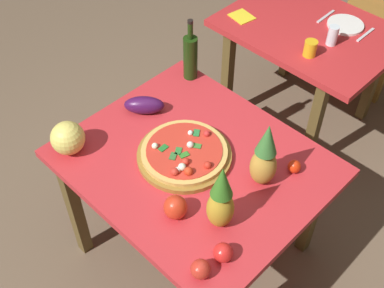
# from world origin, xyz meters

# --- Properties ---
(ground_plane) EXTENTS (10.00, 10.00, 0.00)m
(ground_plane) POSITION_xyz_m (0.00, 0.00, 0.00)
(ground_plane) COLOR brown
(display_table) EXTENTS (1.15, 0.97, 0.74)m
(display_table) POSITION_xyz_m (0.00, 0.00, 0.65)
(display_table) COLOR brown
(display_table) RESTS_ON ground_plane
(background_table) EXTENTS (1.04, 0.79, 0.74)m
(background_table) POSITION_xyz_m (-0.24, 1.26, 0.64)
(background_table) COLOR brown
(background_table) RESTS_ON ground_plane
(dining_chair) EXTENTS (0.45, 0.45, 0.85)m
(dining_chair) POSITION_xyz_m (-0.09, 1.88, 0.48)
(dining_chair) COLOR olive
(dining_chair) RESTS_ON ground_plane
(pizza_board) EXTENTS (0.44, 0.44, 0.02)m
(pizza_board) POSITION_xyz_m (-0.05, -0.02, 0.76)
(pizza_board) COLOR olive
(pizza_board) RESTS_ON display_table
(pizza) EXTENTS (0.40, 0.40, 0.06)m
(pizza) POSITION_xyz_m (-0.04, -0.02, 0.78)
(pizza) COLOR #D6AC55
(pizza) RESTS_ON pizza_board
(wine_bottle) EXTENTS (0.08, 0.08, 0.35)m
(wine_bottle) POSITION_xyz_m (-0.44, 0.42, 0.88)
(wine_bottle) COLOR #1B350E
(wine_bottle) RESTS_ON display_table
(pineapple_left) EXTENTS (0.12, 0.12, 0.34)m
(pineapple_left) POSITION_xyz_m (0.29, 0.12, 0.90)
(pineapple_left) COLOR #B58935
(pineapple_left) RESTS_ON display_table
(pineapple_right) EXTENTS (0.11, 0.11, 0.35)m
(pineapple_right) POSITION_xyz_m (0.31, -0.17, 0.90)
(pineapple_right) COLOR #B79028
(pineapple_right) RESTS_ON display_table
(melon) EXTENTS (0.16, 0.16, 0.16)m
(melon) POSITION_xyz_m (-0.46, -0.36, 0.82)
(melon) COLOR #E1D262
(melon) RESTS_ON display_table
(bell_pepper) EXTENTS (0.10, 0.10, 0.11)m
(bell_pepper) POSITION_xyz_m (0.15, -0.27, 0.79)
(bell_pepper) COLOR red
(bell_pepper) RESTS_ON display_table
(eggplant) EXTENTS (0.21, 0.20, 0.09)m
(eggplant) POSITION_xyz_m (-0.40, 0.06, 0.79)
(eggplant) COLOR #3F1346
(eggplant) RESTS_ON display_table
(tomato_at_corner) EXTENTS (0.06, 0.06, 0.06)m
(tomato_at_corner) POSITION_xyz_m (0.36, 0.27, 0.77)
(tomato_at_corner) COLOR red
(tomato_at_corner) RESTS_ON display_table
(tomato_by_bottle) EXTENTS (0.08, 0.08, 0.08)m
(tomato_by_bottle) POSITION_xyz_m (0.43, -0.28, 0.78)
(tomato_by_bottle) COLOR red
(tomato_by_bottle) RESTS_ON display_table
(tomato_near_board) EXTENTS (0.08, 0.08, 0.08)m
(tomato_near_board) POSITION_xyz_m (0.42, -0.40, 0.78)
(tomato_near_board) COLOR red
(tomato_near_board) RESTS_ON display_table
(drinking_glass_juice) EXTENTS (0.07, 0.07, 0.09)m
(drinking_glass_juice) POSITION_xyz_m (-0.09, 1.02, 0.79)
(drinking_glass_juice) COLOR gold
(drinking_glass_juice) RESTS_ON background_table
(drinking_glass_water) EXTENTS (0.06, 0.06, 0.12)m
(drinking_glass_water) POSITION_xyz_m (-0.06, 1.20, 0.80)
(drinking_glass_water) COLOR silver
(drinking_glass_water) RESTS_ON background_table
(dinner_plate) EXTENTS (0.22, 0.22, 0.02)m
(dinner_plate) POSITION_xyz_m (-0.11, 1.42, 0.75)
(dinner_plate) COLOR white
(dinner_plate) RESTS_ON background_table
(fork_utensil) EXTENTS (0.02, 0.18, 0.01)m
(fork_utensil) POSITION_xyz_m (-0.25, 1.42, 0.75)
(fork_utensil) COLOR silver
(fork_utensil) RESTS_ON background_table
(knife_utensil) EXTENTS (0.02, 0.18, 0.01)m
(knife_utensil) POSITION_xyz_m (0.03, 1.42, 0.75)
(knife_utensil) COLOR silver
(knife_utensil) RESTS_ON background_table
(napkin_folded) EXTENTS (0.16, 0.14, 0.01)m
(napkin_folded) POSITION_xyz_m (-0.62, 1.05, 0.75)
(napkin_folded) COLOR yellow
(napkin_folded) RESTS_ON background_table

